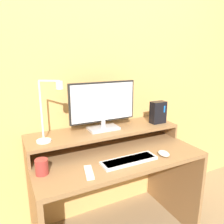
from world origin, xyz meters
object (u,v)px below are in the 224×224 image
object	(u,v)px
mouse	(164,153)
remote_control	(89,172)
monitor	(103,105)
desk_lamp	(49,113)
mug	(42,167)
keyboard	(129,160)
router_dock	(158,112)

from	to	relation	value
mouse	remote_control	xyz separation A→B (m)	(-0.55, 0.01, -0.01)
monitor	desk_lamp	size ratio (longest dim) A/B	1.28
monitor	mouse	xyz separation A→B (m)	(0.29, -0.39, -0.29)
desk_lamp	mouse	size ratio (longest dim) A/B	4.38
remote_control	mug	bearing A→B (deg)	154.24
keyboard	router_dock	bearing A→B (deg)	33.25
keyboard	remote_control	bearing A→B (deg)	-175.90
desk_lamp	router_dock	xyz separation A→B (m)	(0.90, 0.02, -0.11)
remote_control	router_dock	bearing A→B (deg)	23.27
desk_lamp	remote_control	size ratio (longest dim) A/B	2.66
monitor	mouse	distance (m)	0.56
keyboard	monitor	bearing A→B (deg)	93.93
mouse	remote_control	size ratio (longest dim) A/B	0.61
router_dock	mouse	distance (m)	0.43
monitor	router_dock	distance (m)	0.50
remote_control	mug	distance (m)	0.28
router_dock	keyboard	distance (m)	0.58
monitor	desk_lamp	bearing A→B (deg)	-169.62
keyboard	mug	distance (m)	0.55
desk_lamp	mug	bearing A→B (deg)	-117.57
keyboard	mug	bearing A→B (deg)	169.57
router_dock	remote_control	world-z (taller)	router_dock
remote_control	keyboard	bearing A→B (deg)	4.10
monitor	remote_control	world-z (taller)	monitor
desk_lamp	mug	world-z (taller)	desk_lamp
desk_lamp	keyboard	size ratio (longest dim) A/B	1.08
monitor	remote_control	size ratio (longest dim) A/B	3.41
monitor	keyboard	world-z (taller)	monitor
keyboard	mouse	bearing A→B (deg)	-6.48
keyboard	remote_control	xyz separation A→B (m)	(-0.29, -0.02, -0.00)
mouse	router_dock	bearing A→B (deg)	59.10
monitor	desk_lamp	world-z (taller)	desk_lamp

